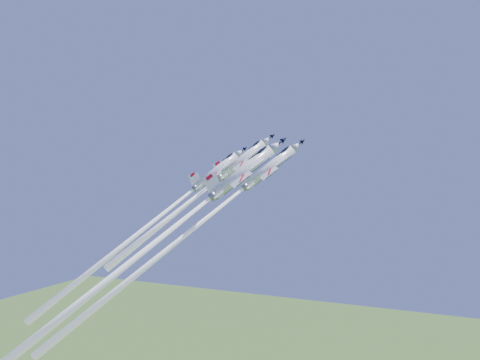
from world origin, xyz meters
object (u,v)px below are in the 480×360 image
at_px(jet_left, 196,197).
at_px(jet_slot, 144,229).
at_px(jet_right, 138,256).
at_px(jet_lead, 178,241).

relative_size(jet_left, jet_slot, 0.81).
bearing_deg(jet_slot, jet_right, -3.93).
bearing_deg(jet_right, jet_lead, 141.22).
relative_size(jet_lead, jet_left, 1.52).
distance_m(jet_lead, jet_left, 10.92).
relative_size(jet_lead, jet_right, 0.95).
height_order(jet_left, jet_right, jet_left).
distance_m(jet_lead, jet_slot, 7.37).
bearing_deg(jet_lead, jet_slot, -99.53).
xyz_separation_m(jet_lead, jet_left, (0.30, 6.71, 8.60)).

